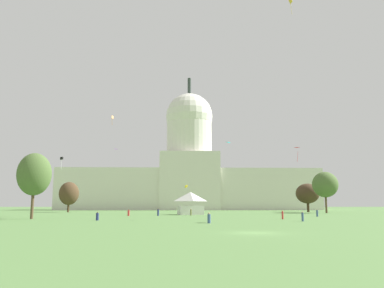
{
  "coord_description": "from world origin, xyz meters",
  "views": [
    {
      "loc": [
        -7.28,
        -37.07,
        2.69
      ],
      "look_at": [
        -2.04,
        109.37,
        25.81
      ],
      "focal_mm": 35.89,
      "sensor_mm": 36.0,
      "label": 1
    }
  ],
  "objects": [
    {
      "name": "ground_plane",
      "position": [
        0.0,
        0.0,
        0.0
      ],
      "size": [
        800.0,
        800.0,
        0.0
      ],
      "primitive_type": "plane",
      "color": "#567F42"
    },
    {
      "name": "capitol_building",
      "position": [
        -1.69,
        158.96,
        18.25
      ],
      "size": [
        128.77,
        28.46,
        69.04
      ],
      "color": "silver",
      "rests_on": "ground_plane"
    },
    {
      "name": "event_tent",
      "position": [
        -4.02,
        65.75,
        3.08
      ],
      "size": [
        7.33,
        7.37,
        5.96
      ],
      "rotation": [
        0.0,
        0.0,
        0.14
      ],
      "color": "white",
      "rests_on": "ground_plane"
    },
    {
      "name": "tree_west_near",
      "position": [
        -45.37,
        99.05,
        6.43
      ],
      "size": [
        8.44,
        8.13,
        10.46
      ],
      "color": "#4C3823",
      "rests_on": "ground_plane"
    },
    {
      "name": "tree_east_far",
      "position": [
        39.26,
        83.28,
        8.88
      ],
      "size": [
        9.37,
        9.42,
        12.95
      ],
      "color": "brown",
      "rests_on": "ground_plane"
    },
    {
      "name": "tree_east_near",
      "position": [
        38.68,
        98.63,
        6.49
      ],
      "size": [
        10.54,
        11.11,
        10.06
      ],
      "color": "#42301E",
      "rests_on": "ground_plane"
    },
    {
      "name": "tree_west_mid",
      "position": [
        -34.6,
        36.63,
        8.32
      ],
      "size": [
        7.51,
        6.72,
        12.38
      ],
      "color": "brown",
      "rests_on": "ground_plane"
    },
    {
      "name": "person_denim_mid_center",
      "position": [
        23.79,
        48.82,
        0.74
      ],
      "size": [
        0.57,
        0.57,
        1.64
      ],
      "rotation": [
        0.0,
        0.0,
        2.04
      ],
      "color": "#3D5684",
      "rests_on": "ground_plane"
    },
    {
      "name": "person_navy_near_tree_west",
      "position": [
        -20.98,
        29.58,
        0.64
      ],
      "size": [
        0.56,
        0.56,
        1.45
      ],
      "rotation": [
        0.0,
        0.0,
        4.93
      ],
      "color": "navy",
      "rests_on": "ground_plane"
    },
    {
      "name": "person_red_mid_left",
      "position": [
        -19.0,
        55.46,
        0.69
      ],
      "size": [
        0.57,
        0.57,
        1.56
      ],
      "rotation": [
        0.0,
        0.0,
        6.06
      ],
      "color": "red",
      "rests_on": "ground_plane"
    },
    {
      "name": "person_olive_edge_east",
      "position": [
        -4.12,
        58.58,
        0.77
      ],
      "size": [
        0.39,
        0.39,
        1.66
      ],
      "rotation": [
        0.0,
        0.0,
        1.64
      ],
      "color": "olive",
      "rests_on": "ground_plane"
    },
    {
      "name": "person_navy_edge_west",
      "position": [
        -12.06,
        56.05,
        0.79
      ],
      "size": [
        0.56,
        0.56,
        1.73
      ],
      "rotation": [
        0.0,
        0.0,
        1.15
      ],
      "color": "navy",
      "rests_on": "ground_plane"
    },
    {
      "name": "person_denim_front_left",
      "position": [
        -2.83,
        18.98,
        0.69
      ],
      "size": [
        0.6,
        0.6,
        1.54
      ],
      "rotation": [
        0.0,
        0.0,
        4.27
      ],
      "color": "#3D5684",
      "rests_on": "ground_plane"
    },
    {
      "name": "person_denim_lawn_far_right",
      "position": [
        12.75,
        24.94,
        0.74
      ],
      "size": [
        0.5,
        0.5,
        1.6
      ],
      "rotation": [
        0.0,
        0.0,
        3.76
      ],
      "color": "#3D5684",
      "rests_on": "ground_plane"
    },
    {
      "name": "person_red_aisle_center",
      "position": [
        11.85,
        33.61,
        0.78
      ],
      "size": [
        0.38,
        0.38,
        1.67
      ],
      "rotation": [
        0.0,
        0.0,
        1.69
      ],
      "color": "red",
      "rests_on": "ground_plane"
    },
    {
      "name": "kite_black_low",
      "position": [
        -36.0,
        57.67,
        13.83
      ],
      "size": [
        0.67,
        0.63,
        3.17
      ],
      "rotation": [
        0.0,
        0.0,
        1.56
      ],
      "color": "black"
    },
    {
      "name": "kite_cyan_low",
      "position": [
        1.03,
        30.54,
        13.35
      ],
      "size": [
        1.32,
        1.36,
        0.31
      ],
      "rotation": [
        0.0,
        0.0,
        4.08
      ],
      "color": "#33BCDB"
    },
    {
      "name": "kite_violet_mid",
      "position": [
        -28.28,
        89.85,
        20.76
      ],
      "size": [
        1.37,
        1.35,
        0.25
      ],
      "rotation": [
        0.0,
        0.0,
        3.91
      ],
      "color": "purple"
    },
    {
      "name": "kite_yellow_low",
      "position": [
        -3.73,
        134.13,
        10.63
      ],
      "size": [
        1.39,
        1.35,
        1.3
      ],
      "rotation": [
        0.0,
        0.0,
        5.14
      ],
      "color": "yellow"
    },
    {
      "name": "kite_orange_mid",
      "position": [
        -27.54,
        78.38,
        28.8
      ],
      "size": [
        0.59,
        0.75,
        2.95
      ],
      "rotation": [
        0.0,
        0.0,
        3.01
      ],
      "color": "orange"
    },
    {
      "name": "kite_red_mid",
      "position": [
        27.48,
        73.3,
        18.51
      ],
      "size": [
        1.52,
        1.03,
        3.97
      ],
      "rotation": [
        0.0,
        0.0,
        2.98
      ],
      "color": "red"
    },
    {
      "name": "kite_gold_high",
      "position": [
        22.05,
        55.92,
        55.56
      ],
      "size": [
        0.88,
        1.1,
        4.74
      ],
      "rotation": [
        0.0,
        0.0,
        4.22
      ],
      "color": "gold"
    }
  ]
}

